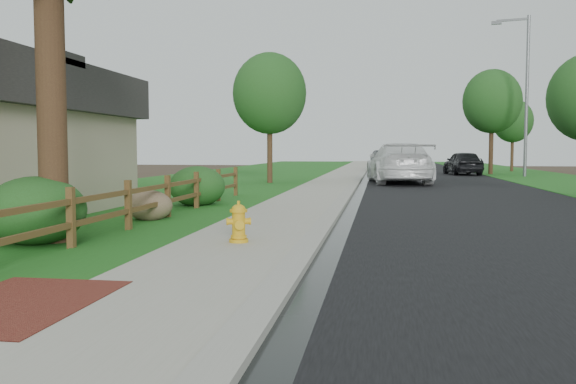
% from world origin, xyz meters
% --- Properties ---
extents(ground, '(120.00, 120.00, 0.00)m').
position_xyz_m(ground, '(0.00, 0.00, 0.00)').
color(ground, '#3C2E21').
extents(road, '(8.00, 90.00, 0.02)m').
position_xyz_m(road, '(4.60, 35.00, 0.01)').
color(road, black).
rests_on(road, ground).
extents(curb, '(0.40, 90.00, 0.12)m').
position_xyz_m(curb, '(0.40, 35.00, 0.06)').
color(curb, '#9A978C').
rests_on(curb, ground).
extents(wet_gutter, '(0.50, 90.00, 0.00)m').
position_xyz_m(wet_gutter, '(0.75, 35.00, 0.02)').
color(wet_gutter, black).
rests_on(wet_gutter, road).
extents(sidewalk, '(2.20, 90.00, 0.10)m').
position_xyz_m(sidewalk, '(-0.90, 35.00, 0.05)').
color(sidewalk, '#A09C8B').
rests_on(sidewalk, ground).
extents(grass_strip, '(1.60, 90.00, 0.06)m').
position_xyz_m(grass_strip, '(-2.80, 35.00, 0.03)').
color(grass_strip, '#1D5618').
rests_on(grass_strip, ground).
extents(lawn_near, '(9.00, 90.00, 0.04)m').
position_xyz_m(lawn_near, '(-8.00, 35.00, 0.02)').
color(lawn_near, '#1D5618').
rests_on(lawn_near, ground).
extents(verge_far, '(6.00, 90.00, 0.04)m').
position_xyz_m(verge_far, '(11.50, 35.00, 0.02)').
color(verge_far, '#1D5618').
rests_on(verge_far, ground).
extents(brick_patch, '(1.60, 2.40, 0.11)m').
position_xyz_m(brick_patch, '(-2.20, -1.00, 0.06)').
color(brick_patch, maroon).
rests_on(brick_patch, ground).
extents(ranch_fence, '(0.12, 16.92, 1.10)m').
position_xyz_m(ranch_fence, '(-3.60, 6.40, 0.62)').
color(ranch_fence, '#53381B').
rests_on(ranch_fence, ground).
extents(fire_hydrant, '(0.48, 0.39, 0.74)m').
position_xyz_m(fire_hydrant, '(-0.84, 3.56, 0.44)').
color(fire_hydrant, gold).
rests_on(fire_hydrant, sidewalk).
extents(white_suv, '(3.58, 7.26, 2.03)m').
position_xyz_m(white_suv, '(2.56, 24.83, 1.03)').
color(white_suv, white).
rests_on(white_suv, road).
extents(dark_car_mid, '(2.42, 4.92, 1.62)m').
position_xyz_m(dark_car_mid, '(7.20, 36.02, 0.83)').
color(dark_car_mid, black).
rests_on(dark_car_mid, road).
extents(dark_car_far, '(2.76, 5.28, 1.66)m').
position_xyz_m(dark_car_far, '(2.19, 40.25, 0.85)').
color(dark_car_far, black).
rests_on(dark_car_far, road).
extents(streetlight, '(2.31, 0.70, 10.06)m').
position_xyz_m(streetlight, '(10.47, 33.39, 5.70)').
color(streetlight, slate).
rests_on(streetlight, ground).
extents(boulder, '(1.29, 1.07, 0.76)m').
position_xyz_m(boulder, '(-3.90, 7.14, 0.38)').
color(boulder, brown).
rests_on(boulder, ground).
extents(shrub_b, '(2.29, 2.29, 1.26)m').
position_xyz_m(shrub_b, '(-4.57, 3.33, 0.63)').
color(shrub_b, '#234C1B').
rests_on(shrub_b, ground).
extents(shrub_c, '(2.13, 2.13, 1.23)m').
position_xyz_m(shrub_c, '(-3.90, 11.04, 0.62)').
color(shrub_c, '#234C1B').
rests_on(shrub_c, ground).
extents(tree_near_left, '(3.74, 3.74, 6.63)m').
position_xyz_m(tree_near_left, '(-3.95, 23.71, 4.56)').
color(tree_near_left, '#3B2318').
rests_on(tree_near_left, ground).
extents(tree_mid_right, '(3.99, 3.99, 7.24)m').
position_xyz_m(tree_mid_right, '(9.19, 36.92, 5.03)').
color(tree_mid_right, '#3B2318').
rests_on(tree_mid_right, ground).
extents(tree_far_right, '(3.06, 3.06, 5.65)m').
position_xyz_m(tree_far_right, '(11.79, 42.77, 3.95)').
color(tree_far_right, '#3B2318').
rests_on(tree_far_right, ground).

